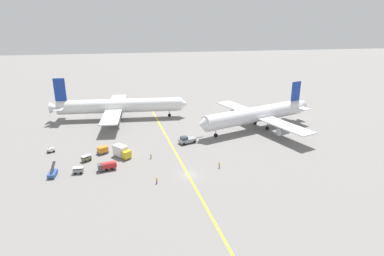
{
  "coord_description": "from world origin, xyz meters",
  "views": [
    {
      "loc": [
        -12.61,
        -77.02,
        40.36
      ],
      "look_at": [
        5.51,
        26.11,
        4.0
      ],
      "focal_mm": 30.57,
      "sensor_mm": 36.0,
      "label": 1
    }
  ],
  "objects_px": {
    "gse_container_dolly_flat": "(103,150)",
    "gse_baggage_cart_trailing": "(78,170)",
    "gse_fuel_bowser_stubby": "(107,166)",
    "pushback_tug": "(187,140)",
    "airliner_at_gate_left": "(119,106)",
    "ground_crew_wing_walker_right": "(151,156)",
    "gse_catering_truck_tall": "(122,152)",
    "ground_crew_marshaller_foreground": "(157,180)",
    "gse_baggage_cart_near_cluster": "(86,158)",
    "airliner_being_pushed": "(256,115)",
    "gse_gpu_cart_small": "(51,150)",
    "ground_crew_ramp_agent_by_cones": "(219,165)",
    "gse_belt_loader_portside": "(53,173)"
  },
  "relations": [
    {
      "from": "airliner_at_gate_left",
      "to": "gse_catering_truck_tall",
      "type": "height_order",
      "value": "airliner_at_gate_left"
    },
    {
      "from": "gse_catering_truck_tall",
      "to": "gse_belt_loader_portside",
      "type": "distance_m",
      "value": 20.08
    },
    {
      "from": "ground_crew_ramp_agent_by_cones",
      "to": "gse_container_dolly_flat",
      "type": "bearing_deg",
      "value": 153.91
    },
    {
      "from": "pushback_tug",
      "to": "gse_gpu_cart_small",
      "type": "relative_size",
      "value": 3.32
    },
    {
      "from": "gse_baggage_cart_trailing",
      "to": "ground_crew_marshaller_foreground",
      "type": "xyz_separation_m",
      "value": [
        20.37,
        -9.21,
        0.01
      ]
    },
    {
      "from": "pushback_tug",
      "to": "gse_belt_loader_portside",
      "type": "relative_size",
      "value": 1.75
    },
    {
      "from": "gse_gpu_cart_small",
      "to": "gse_container_dolly_flat",
      "type": "relative_size",
      "value": 0.67
    },
    {
      "from": "airliner_being_pushed",
      "to": "gse_fuel_bowser_stubby",
      "type": "distance_m",
      "value": 58.64
    },
    {
      "from": "ground_crew_ramp_agent_by_cones",
      "to": "ground_crew_marshaller_foreground",
      "type": "bearing_deg",
      "value": -162.01
    },
    {
      "from": "airliner_being_pushed",
      "to": "gse_gpu_cart_small",
      "type": "height_order",
      "value": "airliner_being_pushed"
    },
    {
      "from": "airliner_at_gate_left",
      "to": "gse_gpu_cart_small",
      "type": "distance_m",
      "value": 38.03
    },
    {
      "from": "airliner_being_pushed",
      "to": "ground_crew_marshaller_foreground",
      "type": "bearing_deg",
      "value": -137.79
    },
    {
      "from": "airliner_at_gate_left",
      "to": "gse_container_dolly_flat",
      "type": "bearing_deg",
      "value": -96.62
    },
    {
      "from": "airliner_being_pushed",
      "to": "ground_crew_wing_walker_right",
      "type": "relative_size",
      "value": 29.69
    },
    {
      "from": "gse_baggage_cart_trailing",
      "to": "gse_container_dolly_flat",
      "type": "bearing_deg",
      "value": 66.79
    },
    {
      "from": "gse_baggage_cart_trailing",
      "to": "ground_crew_marshaller_foreground",
      "type": "distance_m",
      "value": 22.36
    },
    {
      "from": "gse_baggage_cart_near_cluster",
      "to": "gse_fuel_bowser_stubby",
      "type": "bearing_deg",
      "value": -48.36
    },
    {
      "from": "gse_container_dolly_flat",
      "to": "gse_baggage_cart_trailing",
      "type": "relative_size",
      "value": 1.39
    },
    {
      "from": "gse_gpu_cart_small",
      "to": "ground_crew_marshaller_foreground",
      "type": "height_order",
      "value": "gse_gpu_cart_small"
    },
    {
      "from": "gse_catering_truck_tall",
      "to": "gse_gpu_cart_small",
      "type": "xyz_separation_m",
      "value": [
        -21.85,
        7.43,
        -0.96
      ]
    },
    {
      "from": "pushback_tug",
      "to": "gse_baggage_cart_trailing",
      "type": "xyz_separation_m",
      "value": [
        -32.19,
        -16.46,
        -0.29
      ]
    },
    {
      "from": "ground_crew_marshaller_foreground",
      "to": "ground_crew_ramp_agent_by_cones",
      "type": "bearing_deg",
      "value": 17.99
    },
    {
      "from": "ground_crew_ramp_agent_by_cones",
      "to": "gse_baggage_cart_trailing",
      "type": "bearing_deg",
      "value": 174.86
    },
    {
      "from": "airliner_being_pushed",
      "to": "gse_baggage_cart_trailing",
      "type": "xyz_separation_m",
      "value": [
        -59.86,
        -26.61,
        -4.53
      ]
    },
    {
      "from": "ground_crew_marshaller_foreground",
      "to": "gse_baggage_cart_trailing",
      "type": "bearing_deg",
      "value": 155.68
    },
    {
      "from": "gse_container_dolly_flat",
      "to": "ground_crew_wing_walker_right",
      "type": "distance_m",
      "value": 15.74
    },
    {
      "from": "gse_fuel_bowser_stubby",
      "to": "ground_crew_ramp_agent_by_cones",
      "type": "relative_size",
      "value": 3.01
    },
    {
      "from": "pushback_tug",
      "to": "gse_container_dolly_flat",
      "type": "height_order",
      "value": "pushback_tug"
    },
    {
      "from": "gse_baggage_cart_near_cluster",
      "to": "gse_catering_truck_tall",
      "type": "distance_m",
      "value": 10.25
    },
    {
      "from": "pushback_tug",
      "to": "gse_baggage_cart_trailing",
      "type": "height_order",
      "value": "pushback_tug"
    },
    {
      "from": "gse_catering_truck_tall",
      "to": "ground_crew_marshaller_foreground",
      "type": "distance_m",
      "value": 20.18
    },
    {
      "from": "airliner_at_gate_left",
      "to": "ground_crew_wing_walker_right",
      "type": "relative_size",
      "value": 34.18
    },
    {
      "from": "ground_crew_wing_walker_right",
      "to": "airliner_being_pushed",
      "type": "bearing_deg",
      "value": 27.01
    },
    {
      "from": "gse_fuel_bowser_stubby",
      "to": "ground_crew_marshaller_foreground",
      "type": "height_order",
      "value": "gse_fuel_bowser_stubby"
    },
    {
      "from": "airliner_at_gate_left",
      "to": "gse_fuel_bowser_stubby",
      "type": "xyz_separation_m",
      "value": [
        -2.05,
        -47.65,
        -3.95
      ]
    },
    {
      "from": "gse_belt_loader_portside",
      "to": "pushback_tug",
      "type": "bearing_deg",
      "value": 23.73
    },
    {
      "from": "gse_fuel_bowser_stubby",
      "to": "pushback_tug",
      "type": "bearing_deg",
      "value": 32.78
    },
    {
      "from": "gse_container_dolly_flat",
      "to": "ground_crew_ramp_agent_by_cones",
      "type": "xyz_separation_m",
      "value": [
        32.75,
        -16.04,
        -0.27
      ]
    },
    {
      "from": "airliner_being_pushed",
      "to": "gse_gpu_cart_small",
      "type": "xyz_separation_m",
      "value": [
        -70.41,
        -10.39,
        -4.6
      ]
    },
    {
      "from": "airliner_at_gate_left",
      "to": "gse_baggage_cart_trailing",
      "type": "xyz_separation_m",
      "value": [
        -9.54,
        -48.2,
        -4.42
      ]
    },
    {
      "from": "gse_catering_truck_tall",
      "to": "ground_crew_wing_walker_right",
      "type": "distance_m",
      "value": 8.92
    },
    {
      "from": "gse_gpu_cart_small",
      "to": "gse_baggage_cart_trailing",
      "type": "distance_m",
      "value": 19.35
    },
    {
      "from": "ground_crew_ramp_agent_by_cones",
      "to": "gse_baggage_cart_near_cluster",
      "type": "bearing_deg",
      "value": 163.3
    },
    {
      "from": "gse_fuel_bowser_stubby",
      "to": "gse_container_dolly_flat",
      "type": "bearing_deg",
      "value": 99.78
    },
    {
      "from": "gse_baggage_cart_near_cluster",
      "to": "airliner_being_pushed",
      "type": "bearing_deg",
      "value": 17.88
    },
    {
      "from": "airliner_at_gate_left",
      "to": "gse_baggage_cart_near_cluster",
      "type": "height_order",
      "value": "airliner_at_gate_left"
    },
    {
      "from": "gse_baggage_cart_trailing",
      "to": "airliner_being_pushed",
      "type": "bearing_deg",
      "value": 23.97
    },
    {
      "from": "airliner_at_gate_left",
      "to": "gse_baggage_cart_near_cluster",
      "type": "relative_size",
      "value": 17.6
    },
    {
      "from": "gse_container_dolly_flat",
      "to": "ground_crew_wing_walker_right",
      "type": "relative_size",
      "value": 2.41
    },
    {
      "from": "airliner_at_gate_left",
      "to": "gse_gpu_cart_small",
      "type": "height_order",
      "value": "airliner_at_gate_left"
    }
  ]
}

